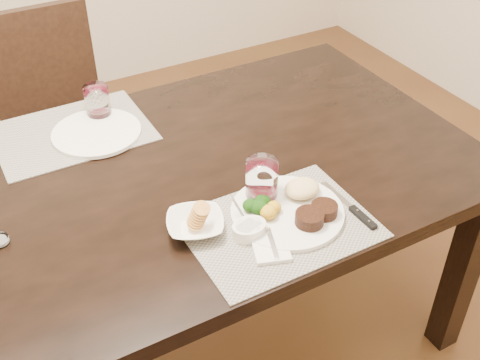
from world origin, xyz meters
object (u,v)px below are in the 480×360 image
cracker_bowl (195,224)px  far_plate (97,133)px  dinner_plate (293,208)px  chair_far (57,111)px  wine_glass_near (262,182)px  steak_knife (357,212)px

cracker_bowl → far_plate: (-0.08, 0.54, -0.01)m
far_plate → cracker_bowl: bearing=-81.8°
dinner_plate → far_plate: dinner_plate is taller
chair_far → wine_glass_near: (0.28, -1.14, 0.30)m
cracker_bowl → far_plate: size_ratio=0.67×
chair_far → dinner_plate: (0.32, -1.23, 0.27)m
chair_far → steak_knife: 1.42m
wine_glass_near → dinner_plate: bearing=-66.8°
dinner_plate → steak_knife: dinner_plate is taller
far_plate → chair_far: bearing=89.8°
cracker_bowl → wine_glass_near: size_ratio=1.55×
cracker_bowl → far_plate: 0.54m
chair_far → wine_glass_near: size_ratio=7.66×
cracker_bowl → far_plate: bearing=98.2°
steak_knife → chair_far: bearing=108.2°
wine_glass_near → chair_far: bearing=103.9°
cracker_bowl → wine_glass_near: (0.21, 0.03, 0.03)m
steak_knife → wine_glass_near: size_ratio=1.87×
dinner_plate → chair_far: bearing=91.8°
chair_far → far_plate: chair_far is taller
dinner_plate → cracker_bowl: size_ratio=1.61×
steak_knife → far_plate: 0.83m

